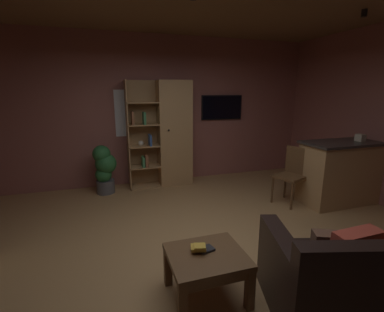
# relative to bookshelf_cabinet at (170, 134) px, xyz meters

# --- Properties ---
(floor) EXTENTS (6.43, 5.46, 0.02)m
(floor) POSITION_rel_bookshelf_cabinet_xyz_m (-0.22, -2.49, -1.00)
(floor) COLOR #A37A4C
(floor) RESTS_ON ground
(wall_back) EXTENTS (6.55, 0.06, 2.84)m
(wall_back) POSITION_rel_bookshelf_cabinet_xyz_m (-0.22, 0.27, 0.43)
(wall_back) COLOR #8E544C
(wall_back) RESTS_ON ground
(window_pane_back) EXTENTS (0.72, 0.01, 0.87)m
(window_pane_back) POSITION_rel_bookshelf_cabinet_xyz_m (-0.64, 0.24, 0.40)
(window_pane_back) COLOR white
(bookshelf_cabinet) EXTENTS (1.21, 0.41, 2.00)m
(bookshelf_cabinet) POSITION_rel_bookshelf_cabinet_xyz_m (0.00, 0.00, 0.00)
(bookshelf_cabinet) COLOR #A87F51
(bookshelf_cabinet) RESTS_ON ground
(kitchen_bar_counter) EXTENTS (1.54, 0.64, 1.02)m
(kitchen_bar_counter) POSITION_rel_bookshelf_cabinet_xyz_m (2.54, -1.78, -0.48)
(kitchen_bar_counter) COLOR #A87F51
(kitchen_bar_counter) RESTS_ON ground
(tissue_box) EXTENTS (0.13, 0.13, 0.11)m
(tissue_box) POSITION_rel_bookshelf_cabinet_xyz_m (2.70, -1.81, 0.09)
(tissue_box) COLOR #BFB299
(tissue_box) RESTS_ON kitchen_bar_counter
(leather_couch) EXTENTS (1.79, 1.30, 0.84)m
(leather_couch) POSITION_rel_bookshelf_cabinet_xyz_m (0.80, -3.74, -0.68)
(leather_couch) COLOR black
(leather_couch) RESTS_ON ground
(coffee_table) EXTENTS (0.67, 0.59, 0.42)m
(coffee_table) POSITION_rel_bookshelf_cabinet_xyz_m (-0.42, -3.13, -0.66)
(coffee_table) COLOR brown
(coffee_table) RESTS_ON ground
(table_book_0) EXTENTS (0.15, 0.13, 0.02)m
(table_book_0) POSITION_rel_bookshelf_cabinet_xyz_m (-0.40, -3.07, -0.56)
(table_book_0) COLOR black
(table_book_0) RESTS_ON coffee_table
(table_book_1) EXTENTS (0.15, 0.14, 0.03)m
(table_book_1) POSITION_rel_bookshelf_cabinet_xyz_m (-0.48, -3.06, -0.54)
(table_book_1) COLOR gold
(table_book_1) RESTS_ON coffee_table
(table_book_2) EXTENTS (0.12, 0.12, 0.02)m
(table_book_2) POSITION_rel_bookshelf_cabinet_xyz_m (-0.47, -3.09, -0.51)
(table_book_2) COLOR gold
(table_book_2) RESTS_ON coffee_table
(dining_chair) EXTENTS (0.54, 0.54, 0.92)m
(dining_chair) POSITION_rel_bookshelf_cabinet_xyz_m (1.68, -1.54, -0.46)
(dining_chair) COLOR brown
(dining_chair) RESTS_ON ground
(potted_floor_plant) EXTENTS (0.40, 0.37, 0.88)m
(potted_floor_plant) POSITION_rel_bookshelf_cabinet_xyz_m (-1.25, -0.17, -0.52)
(potted_floor_plant) COLOR #4C4C51
(potted_floor_plant) RESTS_ON ground
(wall_mounted_tv) EXTENTS (0.89, 0.06, 0.50)m
(wall_mounted_tv) POSITION_rel_bookshelf_cabinet_xyz_m (1.17, 0.21, 0.48)
(wall_mounted_tv) COLOR black
(track_light_spot_2) EXTENTS (0.07, 0.07, 0.09)m
(track_light_spot_2) POSITION_rel_bookshelf_cabinet_xyz_m (2.06, -2.16, 1.78)
(track_light_spot_2) COLOR black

